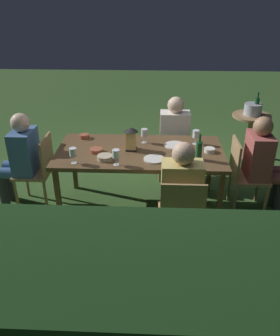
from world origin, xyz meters
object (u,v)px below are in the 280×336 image
Objects in this scene: bowl_salad at (105,157)px; lantern_centerpiece at (131,137)px; person_in_blue at (20,156)px; chair_side_right_a at (181,214)px; ice_bucket at (253,109)px; bowl_bread at (210,150)px; bowl_olives at (84,136)px; wine_glass_d at (73,153)px; wine_glass_a at (116,155)px; person_in_cream at (175,137)px; person_in_mustard at (181,189)px; green_bottle_on_table at (199,150)px; plate_a at (154,159)px; wine_glass_b at (196,135)px; side_table at (250,129)px; bowl_dip at (96,150)px; dining_table at (140,155)px; chair_head_far at (39,168)px; chair_head_near at (244,173)px; wine_glass_c at (144,133)px; plate_b at (175,145)px; chair_side_left_a at (173,142)px; person_in_rust at (263,161)px.

lantern_centerpiece is at bearing -133.95° from bowl_salad.
chair_side_right_a is at bearing 154.31° from person_in_blue.
bowl_bread is at bearing 61.13° from ice_bucket.
bowl_olives is (0.59, -0.31, -0.12)m from lantern_centerpiece.
person_in_blue reaches higher than wine_glass_d.
chair_side_right_a is 0.89m from wine_glass_a.
wine_glass_d is (1.09, 1.02, 0.22)m from person_in_cream.
wine_glass_a is at bearing -24.52° from person_in_mustard.
green_bottle_on_table is 1.31× the size of plate_a.
ice_bucket is (-0.98, -1.31, -0.09)m from wine_glass_b.
bowl_salad reaches higher than side_table.
person_in_cream is 1.17m from bowl_dip.
person_in_mustard is at bearing 159.59° from person_in_blue.
dining_table is 1.38m from person_in_blue.
bowl_bread is (-1.95, 0.01, 0.28)m from chair_head_far.
chair_head_near is at bearing 180.00° from dining_table.
bowl_dip is at bearing 174.45° from chair_head_far.
chair_head_far is 0.90m from bowl_salad.
bowl_salad is at bearing 12.08° from bowl_bread.
person_in_cream is 1.92m from person_in_blue.
wine_glass_c is 2.08m from side_table.
chair_head_far is at bearing 33.93° from bowl_olives.
dining_table is 2.23m from side_table.
wine_glass_d reaches higher than chair_head_near.
green_bottle_on_table is at bearing -176.95° from plate_a.
bowl_olives is at bearing -13.22° from bowl_bread.
green_bottle_on_table is 0.43m from plate_b.
person_in_cream is at bearing -136.89° from wine_glass_d.
chair_head_far is 0.25m from person_in_blue.
person_in_mustard is (0.00, 1.34, 0.00)m from person_in_cream.
side_table is (-1.45, -1.76, -0.30)m from plate_a.
person_in_mustard is 10.01× the size of bowl_olives.
person_in_blue is 4.34× the size of lantern_centerpiece.
wine_glass_b is 1.15m from bowl_dip.
green_bottle_on_table is (-0.20, 1.07, 0.36)m from chair_side_left_a.
lantern_centerpiece is 0.76m from wine_glass_b.
person_in_mustard reaches higher than chair_head_far.
person_in_blue reaches higher than chair_head_near.
wine_glass_c is at bearing 49.35° from person_in_cream.
bowl_olives reaches higher than side_table.
dining_table is at bearing -64.09° from chair_side_right_a.
side_table is at bearing -105.87° from chair_head_near.
chair_side_left_a is 0.78m from wine_glass_b.
ice_bucket is at bearing -116.62° from chair_side_right_a.
plate_a is (0.26, 0.90, 0.11)m from person_in_cream.
chair_side_left_a is 1.07m from lantern_centerpiece.
person_in_rust is 1.86m from bowl_dip.
dining_table is at bearing 0.00° from chair_head_near.
chair_head_far is 5.15× the size of wine_glass_d.
chair_side_left_a is at bearing -71.81° from wine_glass_b.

